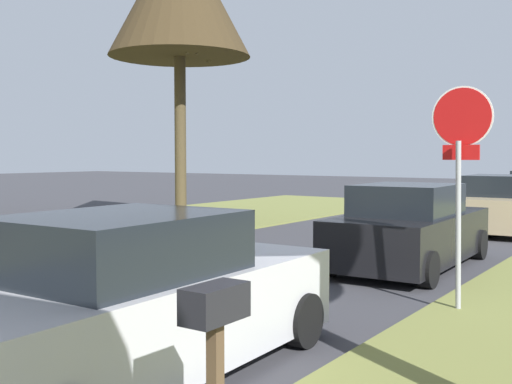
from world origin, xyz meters
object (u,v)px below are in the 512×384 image
Objects in this scene: parked_sedan_tan at (501,206)px; curbside_mailbox at (215,328)px; stop_sign_far at (461,149)px; parked_sedan_silver at (135,302)px; parked_sedan_black at (410,229)px.

parked_sedan_tan is 14.94m from curbside_mailbox.
parked_sedan_silver is at bearing -112.76° from stop_sign_far.
curbside_mailbox is (0.12, -5.37, -1.14)m from stop_sign_far.
parked_sedan_silver is (-1.77, -4.22, -1.47)m from stop_sign_far.
parked_sedan_silver is at bearing -90.49° from parked_sedan_tan.
stop_sign_far is at bearing -80.10° from parked_sedan_tan.
parked_sedan_silver is 1.00× the size of parked_sedan_tan.
parked_sedan_black is (0.02, 7.03, 0.00)m from parked_sedan_silver.
parked_sedan_tan is (0.12, 13.68, 0.00)m from parked_sedan_silver.
stop_sign_far reaches higher than parked_sedan_tan.
parked_sedan_tan reaches higher than curbside_mailbox.
stop_sign_far is 4.80m from parked_sedan_silver.
parked_sedan_black reaches higher than curbside_mailbox.
stop_sign_far is 5.49m from curbside_mailbox.
stop_sign_far is 0.67× the size of parked_sedan_silver.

